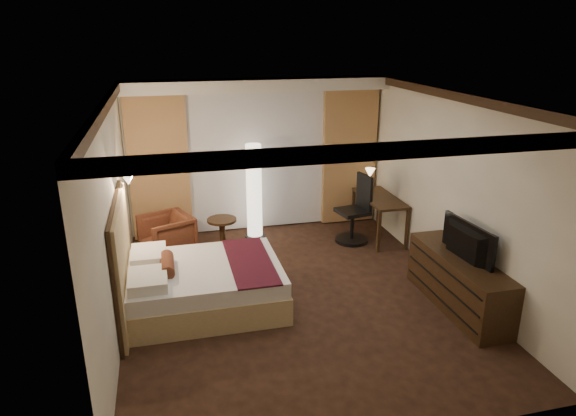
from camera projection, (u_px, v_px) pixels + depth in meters
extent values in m
cube|color=black|center=(295.00, 296.00, 7.05)|extent=(4.50, 5.50, 0.01)
cube|color=white|center=(296.00, 97.00, 6.17)|extent=(4.50, 5.50, 0.01)
cube|color=beige|center=(256.00, 155.00, 9.13)|extent=(4.50, 0.02, 2.70)
cube|color=beige|center=(113.00, 218.00, 6.10)|extent=(0.02, 5.50, 2.70)
cube|color=beige|center=(452.00, 191.00, 7.12)|extent=(0.02, 5.50, 2.70)
cube|color=white|center=(258.00, 85.00, 8.49)|extent=(4.50, 0.50, 0.20)
cube|color=silver|center=(257.00, 162.00, 9.09)|extent=(2.48, 0.04, 2.45)
cube|color=#AD7F4F|center=(159.00, 169.00, 8.65)|extent=(1.00, 0.14, 2.45)
cube|color=#AD7F4F|center=(349.00, 157.00, 9.42)|extent=(1.00, 0.14, 2.45)
imported|color=#522218|center=(167.00, 234.00, 8.21)|extent=(0.91, 0.93, 0.75)
imported|color=black|center=(462.00, 237.00, 6.46)|extent=(0.65, 1.04, 0.13)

